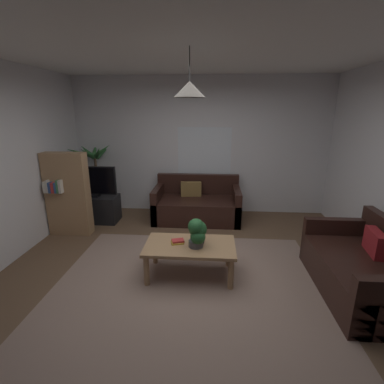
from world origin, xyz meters
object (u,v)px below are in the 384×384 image
Objects in this scene: book_on_table_0 at (177,242)px; tv_stand at (95,209)px; pendant_lamp at (190,89)px; book_on_table_1 at (178,241)px; potted_plant_on_table at (197,232)px; remote_on_table_0 at (201,244)px; tv at (91,181)px; bookshelf_corner at (67,194)px; coffee_table at (190,249)px; couch_under_window at (197,206)px; potted_palm_corner at (96,178)px; couch_right_side at (364,272)px.

book_on_table_0 is 2.46m from tv_stand.
book_on_table_1 is at bearing 167.71° from pendant_lamp.
book_on_table_0 is at bearing -134.78° from book_on_table_1.
tv_stand is (-2.05, 1.75, -0.38)m from potted_plant_on_table.
remote_on_table_0 is at bearing 4.09° from pendant_lamp.
remote_on_table_0 is 0.17× the size of tv.
tv is 0.58m from bookshelf_corner.
book_on_table_0 is at bearing 171.06° from coffee_table.
book_on_table_1 reaches higher than coffee_table.
couch_under_window is 1.12× the size of potted_palm_corner.
couch_under_window is at bearing 85.83° from book_on_table_0.
tv is 2.97m from pendant_lamp.
couch_right_side is at bearing -25.69° from tv_stand.
remote_on_table_0 is (-1.88, 0.23, 0.17)m from couch_right_side.
couch_right_side is 2.20m from book_on_table_1.
book_on_table_1 is at bearing 45.22° from book_on_table_0.
couch_under_window is 1.95m from coffee_table.
book_on_table_1 is 0.10× the size of potted_palm_corner.
pendant_lamp is at bearing -89.28° from couch_under_window.
potted_palm_corner is at bearing 133.30° from coffee_table.
book_on_table_1 is 0.16× the size of tv.
bookshelf_corner is at bearing 151.12° from book_on_table_1.
pendant_lamp is at bearing -40.92° from tv_stand.
potted_palm_corner reaches higher than tv_stand.
potted_plant_on_table is 2.53m from bookshelf_corner.
coffee_table is at bearing -89.28° from couch_under_window.
coffee_table is (-2.02, 0.22, 0.09)m from couch_right_side.
bookshelf_corner is (-2.29, 1.12, 0.26)m from remote_on_table_0.
tv_stand is at bearing -75.99° from potted_palm_corner.
book_on_table_1 is at bearing -96.58° from couch_right_side.
tv is at bearing 139.44° from pendant_lamp.
remote_on_table_0 is (0.30, -0.02, -0.02)m from book_on_table_1.
bookshelf_corner is at bearing -92.95° from potted_palm_corner.
book_on_table_0 is 2.93m from potted_palm_corner.
remote_on_table_0 is 0.44× the size of potted_plant_on_table.
coffee_table is 7.48× the size of book_on_table_1.
book_on_table_1 is at bearing 167.71° from coffee_table.
book_on_table_1 is 0.41× the size of potted_plant_on_table.
couch_right_side is at bearing -5.02° from potted_plant_on_table.
couch_right_side is 9.60× the size of remote_on_table_0.
remote_on_table_0 is 0.18× the size of tv_stand.
potted_plant_on_table is at bearing -95.02° from couch_right_side.
pendant_lamp reaches higher than couch_right_side.
remote_on_table_0 is 0.32× the size of pendant_lamp.
coffee_table is 0.18m from book_on_table_0.
potted_palm_corner is (-2.18, 2.27, 0.10)m from potted_plant_on_table.
couch_right_side is 1.90m from remote_on_table_0.
couch_under_window is 1.93m from book_on_table_1.
potted_palm_corner is (-0.13, 0.52, 0.48)m from tv_stand.
coffee_table is at bearing -12.29° from book_on_table_1.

